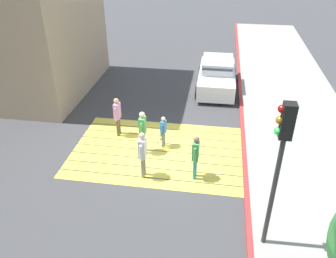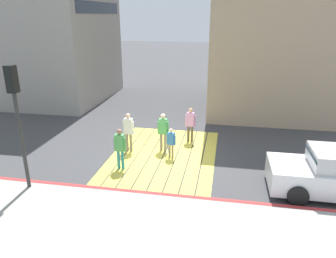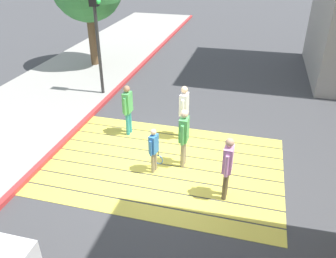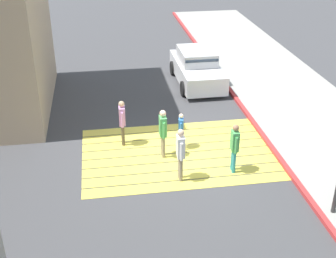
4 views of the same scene
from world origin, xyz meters
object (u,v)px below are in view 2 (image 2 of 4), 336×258
Objects in this scene: pedestrian_adult_lead at (190,122)px; pedestrian_teen_behind at (120,146)px; pedestrian_child_with_racket at (171,142)px; pedestrian_adult_trailing at (163,130)px; traffic_light_corner at (16,104)px; pedestrian_adult_side at (128,129)px.

pedestrian_teen_behind is at bearing 145.19° from pedestrian_adult_lead.
pedestrian_adult_lead is at bearing -34.81° from pedestrian_teen_behind.
pedestrian_adult_trailing is at bearing 34.14° from pedestrian_child_with_racket.
traffic_light_corner is 3.90m from pedestrian_teen_behind.
pedestrian_adult_lead is at bearing -42.38° from traffic_light_corner.
pedestrian_adult_side is 1.98m from pedestrian_child_with_racket.
pedestrian_adult_trailing reaches higher than pedestrian_adult_lead.
pedestrian_teen_behind is 2.21m from pedestrian_child_with_racket.
traffic_light_corner is 7.54m from pedestrian_adult_lead.
pedestrian_child_with_racket is at bearing -51.67° from traffic_light_corner.
pedestrian_adult_lead is 0.97× the size of pedestrian_adult_trailing.
pedestrian_adult_side is 1.33× the size of pedestrian_child_with_racket.
pedestrian_adult_lead is 1.00× the size of pedestrian_teen_behind.
pedestrian_adult_side is at bearing 79.22° from pedestrian_child_with_racket.
traffic_light_corner is at bearing 128.37° from pedestrian_teen_behind.
traffic_light_corner is 2.57× the size of pedestrian_teen_behind.
pedestrian_adult_side reaches higher than pedestrian_teen_behind.
pedestrian_adult_trailing reaches higher than pedestrian_child_with_racket.
pedestrian_adult_side reaches higher than pedestrian_adult_lead.
pedestrian_adult_lead is 1.63m from pedestrian_adult_trailing.
traffic_light_corner is 2.45× the size of pedestrian_adult_side.
pedestrian_adult_trailing is 0.98× the size of pedestrian_adult_side.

